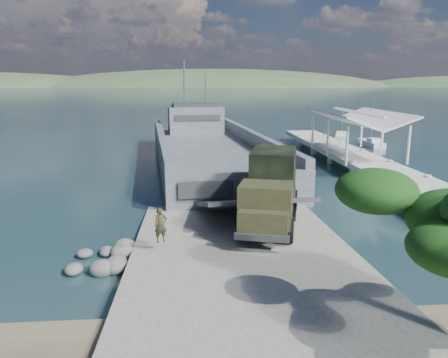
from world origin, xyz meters
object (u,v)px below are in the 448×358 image
military_truck (271,189)px  soldier (161,233)px  pier (359,153)px  sailboat_far (342,137)px  sailboat_near (371,143)px  landing_craft (208,155)px

military_truck → soldier: military_truck is taller
pier → sailboat_far: bearing=74.5°
military_truck → sailboat_far: bearing=81.0°
soldier → sailboat_near: bearing=32.3°
military_truck → sailboat_near: size_ratio=1.32×
military_truck → soldier: 6.72m
soldier → pier: bearing=26.8°
sailboat_near → sailboat_far: 6.98m
military_truck → sailboat_near: 35.13m
landing_craft → military_truck: 19.80m
landing_craft → sailboat_far: (19.38, 17.21, -0.55)m
landing_craft → soldier: bearing=-103.1°
landing_craft → soldier: size_ratio=23.87×
military_truck → sailboat_near: (18.25, 29.94, -2.03)m
military_truck → soldier: (-5.63, -3.52, -1.07)m
pier → landing_craft: bearing=164.0°
sailboat_far → military_truck: bearing=-93.7°
landing_craft → sailboat_near: 23.19m
military_truck → sailboat_far: sailboat_far is taller
military_truck → soldier: bearing=-132.3°
pier → soldier: pier is taller
pier → sailboat_far: sailboat_far is taller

